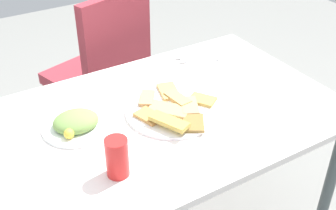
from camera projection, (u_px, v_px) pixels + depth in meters
dining_table at (165, 130)px, 1.54m from camera, size 1.22×0.79×0.70m
dining_chair at (104, 66)px, 2.17m from camera, size 0.52×0.53×0.91m
pide_platter at (173, 109)px, 1.50m from camera, size 0.33×0.33×0.04m
salad_plate_greens at (76, 123)px, 1.41m from camera, size 0.23×0.23×0.06m
soda_can at (117, 157)px, 1.21m from camera, size 0.09×0.09×0.12m
paper_napkin at (197, 59)px, 1.83m from camera, size 0.12×0.12×0.00m
fork at (200, 60)px, 1.81m from camera, size 0.16×0.08×0.00m
spoon at (195, 57)px, 1.84m from camera, size 0.16×0.08×0.00m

